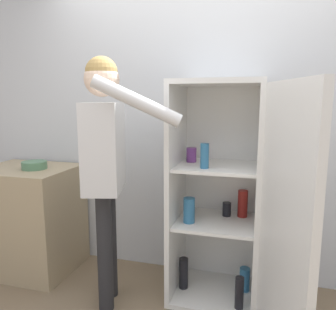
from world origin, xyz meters
name	(u,v)px	position (x,y,z in m)	size (l,w,h in m)	color
wall_back	(198,124)	(0.00, 0.98, 1.27)	(7.00, 0.06, 2.55)	silver
refrigerator	(229,199)	(0.31, 0.56, 0.79)	(0.88, 1.17, 1.61)	white
person	(105,150)	(-0.52, 0.33, 1.13)	(0.75, 0.54, 1.76)	#262628
counter	(29,218)	(-1.42, 0.61, 0.45)	(0.79, 0.63, 0.90)	tan
bowl	(34,165)	(-1.31, 0.59, 0.94)	(0.20, 0.20, 0.06)	#517F5B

